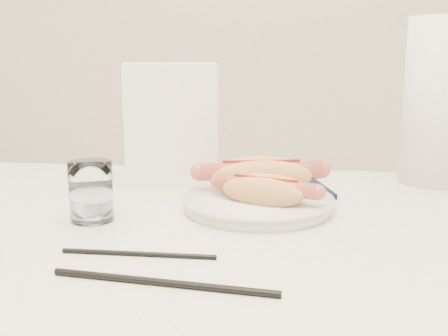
# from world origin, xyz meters

# --- Properties ---
(table) EXTENTS (1.20, 0.80, 0.75)m
(table) POSITION_xyz_m (0.00, 0.00, 0.69)
(table) COLOR silver
(table) RESTS_ON ground
(plate) EXTENTS (0.28, 0.28, 0.02)m
(plate) POSITION_xyz_m (0.08, 0.09, 0.76)
(plate) COLOR silver
(plate) RESTS_ON table
(hotdog_left) EXTENTS (0.20, 0.11, 0.05)m
(hotdog_left) POSITION_xyz_m (0.08, 0.14, 0.79)
(hotdog_left) COLOR tan
(hotdog_left) RESTS_ON plate
(hotdog_right) EXTENTS (0.16, 0.10, 0.04)m
(hotdog_right) POSITION_xyz_m (0.09, 0.06, 0.79)
(hotdog_right) COLOR #DBA155
(hotdog_right) RESTS_ON plate
(water_glass) EXTENTS (0.06, 0.06, 0.09)m
(water_glass) POSITION_xyz_m (-0.16, 0.01, 0.79)
(water_glass) COLOR white
(water_glass) RESTS_ON table
(chopstick_near) EXTENTS (0.19, 0.01, 0.01)m
(chopstick_near) POSITION_xyz_m (-0.05, -0.12, 0.75)
(chopstick_near) COLOR black
(chopstick_near) RESTS_ON table
(chopstick_far) EXTENTS (0.25, 0.04, 0.01)m
(chopstick_far) POSITION_xyz_m (-0.00, -0.20, 0.75)
(chopstick_far) COLOR black
(chopstick_far) RESTS_ON table
(napkin_box) EXTENTS (0.18, 0.13, 0.22)m
(napkin_box) POSITION_xyz_m (-0.09, 0.26, 0.86)
(napkin_box) COLOR white
(napkin_box) RESTS_ON table
(navy_napkin) EXTENTS (0.20, 0.20, 0.01)m
(navy_napkin) POSITION_xyz_m (0.11, 0.23, 0.75)
(navy_napkin) COLOR #101133
(navy_napkin) RESTS_ON table
(paper_towel_roll) EXTENTS (0.15, 0.15, 0.30)m
(paper_towel_roll) POSITION_xyz_m (0.40, 0.32, 0.90)
(paper_towel_roll) COLOR white
(paper_towel_roll) RESTS_ON table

